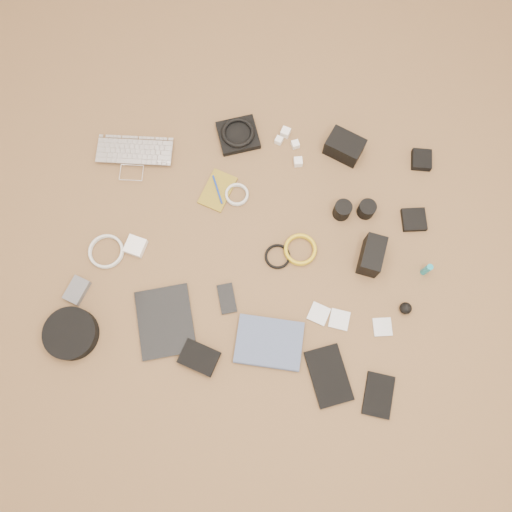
# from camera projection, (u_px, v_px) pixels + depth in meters

# --- Properties ---
(room_shell) EXTENTS (4.04, 4.04, 2.58)m
(room_shell) POSITION_uv_depth(u_px,v_px,m) (241.00, 16.00, 0.70)
(room_shell) COLOR brown
(room_shell) RESTS_ON ground
(laptop) EXTENTS (0.31, 0.23, 0.02)m
(laptop) POSITION_uv_depth(u_px,v_px,m) (134.00, 161.00, 2.00)
(laptop) COLOR silver
(laptop) RESTS_ON ground
(headphone_pouch) EXTENTS (0.20, 0.19, 0.03)m
(headphone_pouch) POSITION_uv_depth(u_px,v_px,m) (238.00, 135.00, 2.03)
(headphone_pouch) COLOR black
(headphone_pouch) RESTS_ON ground
(headphones) EXTENTS (0.17, 0.17, 0.02)m
(headphones) POSITION_uv_depth(u_px,v_px,m) (238.00, 133.00, 2.00)
(headphones) COLOR black
(headphones) RESTS_ON headphone_pouch
(charger_a) EXTENTS (0.04, 0.04, 0.03)m
(charger_a) POSITION_uv_depth(u_px,v_px,m) (285.00, 132.00, 2.03)
(charger_a) COLOR white
(charger_a) RESTS_ON ground
(charger_b) EXTENTS (0.04, 0.04, 0.03)m
(charger_b) POSITION_uv_depth(u_px,v_px,m) (279.00, 140.00, 2.02)
(charger_b) COLOR white
(charger_b) RESTS_ON ground
(charger_c) EXTENTS (0.04, 0.04, 0.03)m
(charger_c) POSITION_uv_depth(u_px,v_px,m) (295.00, 144.00, 2.01)
(charger_c) COLOR white
(charger_c) RESTS_ON ground
(charger_d) EXTENTS (0.04, 0.04, 0.03)m
(charger_d) POSITION_uv_depth(u_px,v_px,m) (298.00, 162.00, 1.99)
(charger_d) COLOR white
(charger_d) RESTS_ON ground
(dslr_camera) EXTENTS (0.17, 0.15, 0.08)m
(dslr_camera) POSITION_uv_depth(u_px,v_px,m) (344.00, 147.00, 1.98)
(dslr_camera) COLOR black
(dslr_camera) RESTS_ON ground
(lens_pouch) EXTENTS (0.08, 0.09, 0.03)m
(lens_pouch) POSITION_uv_depth(u_px,v_px,m) (421.00, 160.00, 1.99)
(lens_pouch) COLOR black
(lens_pouch) RESTS_ON ground
(notebook_olive) EXTENTS (0.15, 0.18, 0.01)m
(notebook_olive) POSITION_uv_depth(u_px,v_px,m) (218.00, 190.00, 1.97)
(notebook_olive) COLOR olive
(notebook_olive) RESTS_ON ground
(pen_blue) EXTENTS (0.06, 0.12, 0.01)m
(pen_blue) POSITION_uv_depth(u_px,v_px,m) (217.00, 190.00, 1.96)
(pen_blue) COLOR #13329E
(pen_blue) RESTS_ON notebook_olive
(cable_white_a) EXTENTS (0.09, 0.09, 0.01)m
(cable_white_a) POSITION_uv_depth(u_px,v_px,m) (237.00, 195.00, 1.96)
(cable_white_a) COLOR silver
(cable_white_a) RESTS_ON ground
(lens_a) EXTENTS (0.08, 0.08, 0.07)m
(lens_a) POSITION_uv_depth(u_px,v_px,m) (342.00, 210.00, 1.91)
(lens_a) COLOR black
(lens_a) RESTS_ON ground
(lens_b) EXTENTS (0.08, 0.08, 0.06)m
(lens_b) POSITION_uv_depth(u_px,v_px,m) (367.00, 209.00, 1.92)
(lens_b) COLOR black
(lens_b) RESTS_ON ground
(card_reader) EXTENTS (0.10, 0.10, 0.02)m
(card_reader) POSITION_uv_depth(u_px,v_px,m) (414.00, 220.00, 1.93)
(card_reader) COLOR black
(card_reader) RESTS_ON ground
(power_brick) EXTENTS (0.09, 0.09, 0.03)m
(power_brick) POSITION_uv_depth(u_px,v_px,m) (135.00, 246.00, 1.90)
(power_brick) COLOR white
(power_brick) RESTS_ON ground
(cable_white_b) EXTENTS (0.18, 0.18, 0.01)m
(cable_white_b) POSITION_uv_depth(u_px,v_px,m) (107.00, 252.00, 1.90)
(cable_white_b) COLOR silver
(cable_white_b) RESTS_ON ground
(cable_black) EXTENTS (0.12, 0.12, 0.01)m
(cable_black) POSITION_uv_depth(u_px,v_px,m) (277.00, 257.00, 1.90)
(cable_black) COLOR black
(cable_black) RESTS_ON ground
(cable_yellow) EXTENTS (0.15, 0.15, 0.01)m
(cable_yellow) POSITION_uv_depth(u_px,v_px,m) (300.00, 250.00, 1.90)
(cable_yellow) COLOR gold
(cable_yellow) RESTS_ON ground
(flash) EXTENTS (0.10, 0.15, 0.10)m
(flash) POSITION_uv_depth(u_px,v_px,m) (372.00, 255.00, 1.85)
(flash) COLOR black
(flash) RESTS_ON ground
(lens_cleaner) EXTENTS (0.03, 0.03, 0.08)m
(lens_cleaner) POSITION_uv_depth(u_px,v_px,m) (427.00, 270.00, 1.85)
(lens_cleaner) COLOR teal
(lens_cleaner) RESTS_ON ground
(battery_charger) EXTENTS (0.09, 0.11, 0.03)m
(battery_charger) POSITION_uv_depth(u_px,v_px,m) (77.00, 290.00, 1.85)
(battery_charger) COLOR #58585D
(battery_charger) RESTS_ON ground
(tablet) EXTENTS (0.26, 0.30, 0.01)m
(tablet) POSITION_uv_depth(u_px,v_px,m) (165.00, 322.00, 1.83)
(tablet) COLOR black
(tablet) RESTS_ON ground
(phone) EXTENTS (0.09, 0.12, 0.01)m
(phone) POSITION_uv_depth(u_px,v_px,m) (227.00, 299.00, 1.85)
(phone) COLOR black
(phone) RESTS_ON ground
(filter_case_left) EXTENTS (0.09, 0.09, 0.01)m
(filter_case_left) POSITION_uv_depth(u_px,v_px,m) (319.00, 314.00, 1.84)
(filter_case_left) COLOR silver
(filter_case_left) RESTS_ON ground
(filter_case_mid) EXTENTS (0.08, 0.08, 0.01)m
(filter_case_mid) POSITION_uv_depth(u_px,v_px,m) (339.00, 320.00, 1.83)
(filter_case_mid) COLOR silver
(filter_case_mid) RESTS_ON ground
(filter_case_right) EXTENTS (0.08, 0.08, 0.01)m
(filter_case_right) POSITION_uv_depth(u_px,v_px,m) (382.00, 327.00, 1.83)
(filter_case_right) COLOR silver
(filter_case_right) RESTS_ON ground
(air_blower) EXTENTS (0.06, 0.06, 0.04)m
(air_blower) POSITION_uv_depth(u_px,v_px,m) (406.00, 308.00, 1.83)
(air_blower) COLOR black
(air_blower) RESTS_ON ground
(headphone_case) EXTENTS (0.24, 0.24, 0.05)m
(headphone_case) POSITION_uv_depth(u_px,v_px,m) (71.00, 334.00, 1.80)
(headphone_case) COLOR black
(headphone_case) RESTS_ON ground
(drive_case) EXTENTS (0.15, 0.13, 0.03)m
(drive_case) POSITION_uv_depth(u_px,v_px,m) (199.00, 358.00, 1.78)
(drive_case) COLOR black
(drive_case) RESTS_ON ground
(paperback) EXTENTS (0.24, 0.19, 0.02)m
(paperback) POSITION_uv_depth(u_px,v_px,m) (266.00, 367.00, 1.78)
(paperback) COLOR #465577
(paperback) RESTS_ON ground
(notebook_black_a) EXTENTS (0.19, 0.24, 0.01)m
(notebook_black_a) POSITION_uv_depth(u_px,v_px,m) (329.00, 376.00, 1.78)
(notebook_black_a) COLOR black
(notebook_black_a) RESTS_ON ground
(notebook_black_b) EXTENTS (0.11, 0.16, 0.01)m
(notebook_black_b) POSITION_uv_depth(u_px,v_px,m) (378.00, 395.00, 1.76)
(notebook_black_b) COLOR black
(notebook_black_b) RESTS_ON ground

